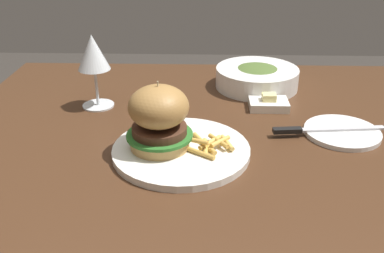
{
  "coord_description": "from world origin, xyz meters",
  "views": [
    {
      "loc": [
        -0.05,
        -0.81,
        1.16
      ],
      "look_at": [
        -0.07,
        -0.06,
        0.78
      ],
      "focal_mm": 40.0,
      "sensor_mm": 36.0,
      "label": 1
    }
  ],
  "objects_px": {
    "bread_plate": "(343,133)",
    "burger_sandwich": "(159,117)",
    "butter_dish": "(269,103)",
    "main_plate": "(181,150)",
    "table_knife": "(319,130)",
    "wine_glass": "(93,55)",
    "soup_bowl": "(257,77)"
  },
  "relations": [
    {
      "from": "bread_plate",
      "to": "burger_sandwich",
      "type": "bearing_deg",
      "value": -167.2
    },
    {
      "from": "bread_plate",
      "to": "butter_dish",
      "type": "xyz_separation_m",
      "value": [
        -0.14,
        0.14,
        0.01
      ]
    },
    {
      "from": "main_plate",
      "to": "burger_sandwich",
      "type": "xyz_separation_m",
      "value": [
        -0.04,
        0.0,
        0.07
      ]
    },
    {
      "from": "burger_sandwich",
      "to": "main_plate",
      "type": "bearing_deg",
      "value": -3.47
    },
    {
      "from": "bread_plate",
      "to": "table_knife",
      "type": "height_order",
      "value": "table_knife"
    },
    {
      "from": "wine_glass",
      "to": "main_plate",
      "type": "bearing_deg",
      "value": -46.32
    },
    {
      "from": "main_plate",
      "to": "butter_dish",
      "type": "xyz_separation_m",
      "value": [
        0.2,
        0.22,
        0.0
      ]
    },
    {
      "from": "main_plate",
      "to": "burger_sandwich",
      "type": "bearing_deg",
      "value": 176.53
    },
    {
      "from": "table_knife",
      "to": "wine_glass",
      "type": "bearing_deg",
      "value": 164.25
    },
    {
      "from": "burger_sandwich",
      "to": "soup_bowl",
      "type": "height_order",
      "value": "burger_sandwich"
    },
    {
      "from": "wine_glass",
      "to": "soup_bowl",
      "type": "height_order",
      "value": "wine_glass"
    },
    {
      "from": "main_plate",
      "to": "soup_bowl",
      "type": "xyz_separation_m",
      "value": [
        0.18,
        0.36,
        0.02
      ]
    },
    {
      "from": "burger_sandwich",
      "to": "butter_dish",
      "type": "distance_m",
      "value": 0.33
    },
    {
      "from": "burger_sandwich",
      "to": "bread_plate",
      "type": "height_order",
      "value": "burger_sandwich"
    },
    {
      "from": "bread_plate",
      "to": "table_knife",
      "type": "bearing_deg",
      "value": -174.29
    },
    {
      "from": "soup_bowl",
      "to": "main_plate",
      "type": "bearing_deg",
      "value": -116.82
    },
    {
      "from": "main_plate",
      "to": "burger_sandwich",
      "type": "relative_size",
      "value": 1.99
    },
    {
      "from": "wine_glass",
      "to": "butter_dish",
      "type": "relative_size",
      "value": 1.9
    },
    {
      "from": "table_knife",
      "to": "soup_bowl",
      "type": "xyz_separation_m",
      "value": [
        -0.1,
        0.28,
        0.02
      ]
    },
    {
      "from": "table_knife",
      "to": "soup_bowl",
      "type": "height_order",
      "value": "soup_bowl"
    },
    {
      "from": "burger_sandwich",
      "to": "table_knife",
      "type": "bearing_deg",
      "value": 13.9
    },
    {
      "from": "main_plate",
      "to": "wine_glass",
      "type": "height_order",
      "value": "wine_glass"
    },
    {
      "from": "butter_dish",
      "to": "wine_glass",
      "type": "bearing_deg",
      "value": -179.89
    },
    {
      "from": "main_plate",
      "to": "table_knife",
      "type": "relative_size",
      "value": 1.12
    },
    {
      "from": "main_plate",
      "to": "soup_bowl",
      "type": "bearing_deg",
      "value": 63.18
    },
    {
      "from": "soup_bowl",
      "to": "wine_glass",
      "type": "bearing_deg",
      "value": -160.73
    },
    {
      "from": "bread_plate",
      "to": "soup_bowl",
      "type": "height_order",
      "value": "soup_bowl"
    },
    {
      "from": "main_plate",
      "to": "butter_dish",
      "type": "distance_m",
      "value": 0.3
    },
    {
      "from": "burger_sandwich",
      "to": "table_knife",
      "type": "relative_size",
      "value": 0.56
    },
    {
      "from": "butter_dish",
      "to": "main_plate",
      "type": "bearing_deg",
      "value": -131.38
    },
    {
      "from": "bread_plate",
      "to": "butter_dish",
      "type": "height_order",
      "value": "butter_dish"
    },
    {
      "from": "main_plate",
      "to": "burger_sandwich",
      "type": "distance_m",
      "value": 0.08
    }
  ]
}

